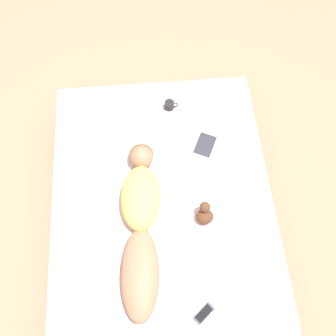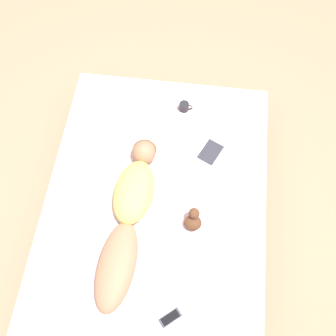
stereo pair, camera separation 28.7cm
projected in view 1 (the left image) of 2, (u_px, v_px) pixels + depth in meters
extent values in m
plane|color=#9E8466|center=(163.00, 218.00, 3.48)|extent=(12.00, 12.00, 0.00)
cube|color=#383333|center=(163.00, 212.00, 3.34)|extent=(1.77, 2.31, 0.32)
cube|color=silver|center=(162.00, 202.00, 3.13)|extent=(1.71, 2.25, 0.15)
ellipsoid|color=#A37556|center=(140.00, 274.00, 2.73)|extent=(0.31, 0.67, 0.14)
ellipsoid|color=#D1C660|center=(141.00, 198.00, 2.95)|extent=(0.34, 0.54, 0.20)
ellipsoid|color=brown|center=(141.00, 154.00, 3.12)|extent=(0.21, 0.19, 0.10)
sphere|color=#A37556|center=(141.00, 157.00, 3.11)|extent=(0.19, 0.19, 0.19)
cube|color=white|center=(180.00, 137.00, 3.30)|extent=(0.33, 0.37, 0.01)
cube|color=white|center=(205.00, 145.00, 3.27)|extent=(0.33, 0.37, 0.01)
cube|color=#2D2D38|center=(205.00, 145.00, 3.26)|extent=(0.22, 0.25, 0.00)
cylinder|color=#232328|center=(169.00, 105.00, 3.40)|extent=(0.08, 0.08, 0.08)
cylinder|color=black|center=(169.00, 103.00, 3.37)|extent=(0.07, 0.07, 0.00)
torus|color=#232328|center=(175.00, 105.00, 3.40)|extent=(0.06, 0.01, 0.06)
cube|color=#333842|center=(204.00, 313.00, 2.68)|extent=(0.16, 0.15, 0.01)
cube|color=black|center=(204.00, 313.00, 2.67)|extent=(0.13, 0.12, 0.00)
ellipsoid|color=brown|center=(205.00, 217.00, 2.93)|extent=(0.13, 0.12, 0.11)
sphere|color=brown|center=(205.00, 207.00, 2.88)|extent=(0.08, 0.08, 0.08)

